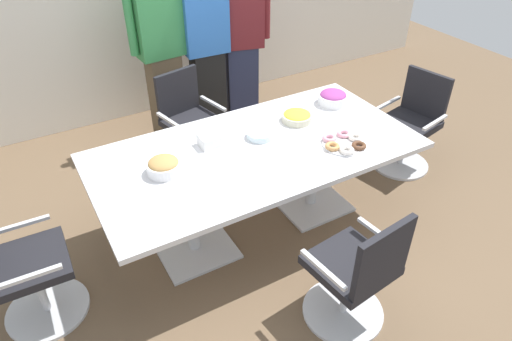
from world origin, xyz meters
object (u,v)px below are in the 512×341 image
object	(u,v)px
office_chair_3	(190,126)
snack_bowl_chips_yellow	(297,116)
donut_platter	(344,143)
snack_bowl_cookies	(164,166)
plate_stack	(260,135)
snack_bowl_candy_mix	(333,97)
person_standing_0	(161,46)
napkin_pile	(209,140)
person_standing_1	(206,44)
person_standing_2	(241,38)
office_chair_0	(23,272)
office_chair_2	(410,127)
conference_table	(256,162)
office_chair_1	(356,276)

from	to	relation	value
office_chair_3	snack_bowl_chips_yellow	size ratio (longest dim) A/B	3.72
snack_bowl_chips_yellow	donut_platter	size ratio (longest dim) A/B	0.73
snack_bowl_cookies	plate_stack	distance (m)	0.80
donut_platter	snack_bowl_cookies	bearing A→B (deg)	165.41
snack_bowl_candy_mix	plate_stack	xyz separation A→B (m)	(-0.82, -0.17, -0.03)
person_standing_0	napkin_pile	xyz separation A→B (m)	(-0.20, -1.48, -0.19)
office_chair_3	napkin_pile	distance (m)	0.99
person_standing_0	napkin_pile	world-z (taller)	person_standing_0
person_standing_1	snack_bowl_cookies	xyz separation A→B (m)	(-1.06, -1.59, -0.14)
person_standing_2	plate_stack	bearing A→B (deg)	81.37
office_chair_0	plate_stack	distance (m)	1.85
person_standing_1	office_chair_2	bearing A→B (deg)	133.02
office_chair_0	napkin_pile	size ratio (longest dim) A/B	6.44
office_chair_2	snack_bowl_chips_yellow	distance (m)	1.28
donut_platter	snack_bowl_candy_mix	bearing A→B (deg)	59.93
napkin_pile	plate_stack	bearing A→B (deg)	-13.20
person_standing_2	snack_bowl_cookies	world-z (taller)	person_standing_2
office_chair_2	snack_bowl_cookies	world-z (taller)	office_chair_2
office_chair_0	snack_bowl_cookies	xyz separation A→B (m)	(1.01, 0.09, 0.40)
person_standing_2	snack_bowl_candy_mix	world-z (taller)	person_standing_2
conference_table	snack_bowl_chips_yellow	size ratio (longest dim) A/B	9.81
person_standing_2	office_chair_3	bearing A→B (deg)	46.57
office_chair_1	snack_bowl_chips_yellow	distance (m)	1.41
office_chair_3	snack_bowl_candy_mix	world-z (taller)	office_chair_3
person_standing_1	donut_platter	distance (m)	1.94
office_chair_2	napkin_pile	bearing A→B (deg)	73.67
person_standing_1	plate_stack	bearing A→B (deg)	82.94
office_chair_2	person_standing_2	bearing A→B (deg)	19.21
office_chair_3	napkin_pile	xyz separation A→B (m)	(-0.20, -0.89, 0.39)
office_chair_2	plate_stack	xyz separation A→B (m)	(-1.60, 0.06, 0.37)
person_standing_1	office_chair_1	bearing A→B (deg)	86.78
snack_bowl_chips_yellow	donut_platter	distance (m)	0.49
office_chair_2	office_chair_3	size ratio (longest dim) A/B	1.00
donut_platter	napkin_pile	bearing A→B (deg)	150.51
office_chair_2	person_standing_0	size ratio (longest dim) A/B	0.49
person_standing_1	person_standing_2	xyz separation A→B (m)	(0.39, -0.02, -0.01)
conference_table	plate_stack	distance (m)	0.22
snack_bowl_cookies	snack_bowl_candy_mix	distance (m)	1.63
person_standing_0	person_standing_2	world-z (taller)	person_standing_0
donut_platter	person_standing_2	bearing A→B (deg)	85.03
snack_bowl_cookies	snack_bowl_chips_yellow	world-z (taller)	snack_bowl_cookies
office_chair_2	person_standing_1	size ratio (longest dim) A/B	0.51
office_chair_2	snack_bowl_candy_mix	distance (m)	0.91
conference_table	office_chair_1	size ratio (longest dim) A/B	2.64
person_standing_0	plate_stack	xyz separation A→B (m)	(0.18, -1.57, -0.21)
conference_table	office_chair_0	distance (m)	1.72
napkin_pile	snack_bowl_candy_mix	bearing A→B (deg)	3.75
person_standing_0	person_standing_1	xyz separation A→B (m)	(0.45, -0.06, -0.04)
office_chair_3	person_standing_0	xyz separation A→B (m)	(0.01, 0.59, 0.58)
office_chair_1	snack_bowl_chips_yellow	xyz separation A→B (m)	(0.41, 1.29, 0.38)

